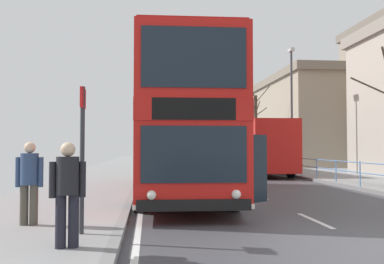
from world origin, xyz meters
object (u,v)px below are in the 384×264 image
(pedestrian_with_backpack, at_px, (68,186))
(pedestrian_companion, at_px, (29,178))
(bus_stop_sign_near, at_px, (82,143))
(street_lamp_far_side, at_px, (292,100))
(double_decker_bus_main, at_px, (181,127))
(bare_tree_far_00, at_px, (255,127))
(background_bus_far_lane, at_px, (255,146))
(background_building_01, at_px, (319,121))

(pedestrian_with_backpack, xyz_separation_m, pedestrian_companion, (-1.10, 1.95, -0.02))
(bus_stop_sign_near, relative_size, street_lamp_far_side, 0.33)
(pedestrian_with_backpack, distance_m, street_lamp_far_side, 22.39)
(double_decker_bus_main, relative_size, bare_tree_far_00, 1.56)
(pedestrian_with_backpack, bearing_deg, pedestrian_companion, 119.47)
(double_decker_bus_main, bearing_deg, pedestrian_with_backpack, -106.88)
(bus_stop_sign_near, bearing_deg, double_decker_bus_main, 71.24)
(background_bus_far_lane, distance_m, pedestrian_with_backpack, 20.80)
(pedestrian_with_backpack, relative_size, background_building_01, 0.09)
(background_bus_far_lane, distance_m, street_lamp_far_side, 3.90)
(pedestrian_with_backpack, bearing_deg, bare_tree_far_00, 70.21)
(double_decker_bus_main, relative_size, pedestrian_companion, 6.86)
(bus_stop_sign_near, height_order, street_lamp_far_side, street_lamp_far_side)
(street_lamp_far_side, bearing_deg, pedestrian_companion, -123.17)
(bus_stop_sign_near, xyz_separation_m, background_building_01, (18.35, 33.25, 2.56))
(bare_tree_far_00, bearing_deg, pedestrian_companion, -113.09)
(pedestrian_with_backpack, distance_m, background_building_01, 39.01)
(pedestrian_companion, distance_m, background_building_01, 37.87)
(pedestrian_with_backpack, height_order, background_building_01, background_building_01)
(bus_stop_sign_near, height_order, bare_tree_far_00, bare_tree_far_00)
(background_bus_far_lane, relative_size, bare_tree_far_00, 1.48)
(background_bus_far_lane, distance_m, bus_stop_sign_near, 19.85)
(pedestrian_with_backpack, relative_size, street_lamp_far_side, 0.20)
(background_building_01, bearing_deg, pedestrian_with_backpack, -118.27)
(double_decker_bus_main, distance_m, bare_tree_far_00, 22.92)
(double_decker_bus_main, distance_m, background_building_01, 31.18)
(pedestrian_with_backpack, distance_m, bus_stop_sign_near, 1.20)
(pedestrian_companion, bearing_deg, bare_tree_far_00, 66.91)
(pedestrian_companion, xyz_separation_m, bus_stop_sign_near, (1.16, -0.96, 0.69))
(double_decker_bus_main, bearing_deg, bare_tree_far_00, 69.20)
(pedestrian_with_backpack, relative_size, bare_tree_far_00, 0.22)
(street_lamp_far_side, bearing_deg, double_decker_bus_main, -124.15)
(street_lamp_far_side, bearing_deg, background_building_01, 61.38)
(double_decker_bus_main, height_order, street_lamp_far_side, street_lamp_far_side)
(street_lamp_far_side, bearing_deg, bus_stop_sign_near, -119.12)
(double_decker_bus_main, height_order, bus_stop_sign_near, double_decker_bus_main)
(pedestrian_companion, distance_m, bus_stop_sign_near, 1.66)
(double_decker_bus_main, relative_size, background_bus_far_lane, 1.05)
(pedestrian_with_backpack, bearing_deg, bus_stop_sign_near, 86.51)
(street_lamp_far_side, bearing_deg, bare_tree_far_00, 89.59)
(pedestrian_with_backpack, xyz_separation_m, bus_stop_sign_near, (0.06, 0.99, 0.67))
(street_lamp_far_side, xyz_separation_m, bare_tree_far_00, (0.07, 9.52, -1.28))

